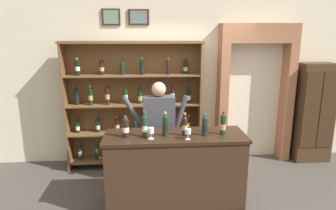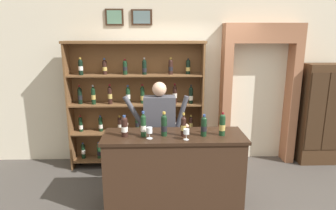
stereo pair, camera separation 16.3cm
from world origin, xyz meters
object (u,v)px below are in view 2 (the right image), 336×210
(side_cabinet, at_px, (319,114))
(shopkeeper, at_px, (159,123))
(tasting_bottle_riserva, at_px, (183,126))
(tasting_bottle_rosso, at_px, (164,125))
(tasting_bottle_grappa, at_px, (222,125))
(wine_shelf, at_px, (136,102))
(wine_glass_center, at_px, (149,131))
(wine_glass_spare, at_px, (186,132))
(tasting_bottle_vin_santo, at_px, (204,126))
(tasting_bottle_prosecco, at_px, (143,125))
(tasting_counter, at_px, (174,171))
(tasting_bottle_chianti, at_px, (124,126))

(side_cabinet, xyz_separation_m, shopkeeper, (-2.81, -0.81, 0.11))
(side_cabinet, distance_m, tasting_bottle_riserva, 2.88)
(tasting_bottle_rosso, relative_size, tasting_bottle_grappa, 1.03)
(wine_shelf, height_order, shopkeeper, wine_shelf)
(wine_shelf, xyz_separation_m, tasting_bottle_rosso, (0.44, -1.34, 0.02))
(tasting_bottle_rosso, relative_size, tasting_bottle_riserva, 1.03)
(wine_glass_center, height_order, wine_glass_spare, wine_glass_center)
(tasting_bottle_grappa, bearing_deg, tasting_bottle_vin_santo, -175.56)
(shopkeeper, relative_size, wine_glass_center, 11.17)
(wine_glass_spare, bearing_deg, tasting_bottle_prosecco, 165.12)
(wine_shelf, height_order, side_cabinet, wine_shelf)
(wine_shelf, distance_m, tasting_counter, 1.55)
(tasting_counter, xyz_separation_m, wine_glass_spare, (0.14, -0.19, 0.60))
(tasting_bottle_prosecco, relative_size, tasting_bottle_grappa, 1.07)
(tasting_bottle_prosecco, distance_m, wine_glass_center, 0.13)
(wine_glass_spare, bearing_deg, tasting_counter, 126.98)
(side_cabinet, bearing_deg, wine_shelf, -179.28)
(wine_shelf, xyz_separation_m, tasting_counter, (0.57, -1.30, -0.63))
(tasting_bottle_chianti, bearing_deg, tasting_bottle_grappa, 0.20)
(tasting_counter, xyz_separation_m, shopkeeper, (-0.18, 0.54, 0.49))
(tasting_bottle_chianti, xyz_separation_m, tasting_bottle_grappa, (1.23, 0.00, 0.01))
(shopkeeper, bearing_deg, tasting_bottle_riserva, -62.97)
(shopkeeper, height_order, tasting_bottle_chianti, shopkeeper)
(tasting_bottle_prosecco, bearing_deg, wine_shelf, 97.84)
(tasting_bottle_prosecco, bearing_deg, tasting_bottle_riserva, -0.50)
(tasting_bottle_riserva, bearing_deg, tasting_counter, 156.21)
(side_cabinet, bearing_deg, tasting_counter, -152.92)
(wine_shelf, xyz_separation_m, shopkeeper, (0.39, -0.77, -0.13))
(wine_shelf, relative_size, wine_glass_center, 15.90)
(wine_shelf, height_order, tasting_bottle_prosecco, wine_shelf)
(tasting_bottle_prosecco, bearing_deg, tasting_bottle_chianti, 179.42)
(tasting_counter, relative_size, tasting_bottle_rosso, 5.82)
(tasting_bottle_chianti, relative_size, tasting_bottle_grappa, 0.91)
(tasting_bottle_vin_santo, height_order, tasting_bottle_grappa, tasting_bottle_grappa)
(tasting_bottle_vin_santo, bearing_deg, tasting_bottle_rosso, 177.22)
(shopkeeper, relative_size, tasting_bottle_rosso, 5.15)
(shopkeeper, bearing_deg, tasting_counter, -71.15)
(tasting_bottle_rosso, xyz_separation_m, tasting_bottle_grappa, (0.73, -0.01, -0.00))
(tasting_bottle_prosecco, distance_m, tasting_bottle_vin_santo, 0.76)
(shopkeeper, distance_m, tasting_bottle_prosecco, 0.64)
(tasting_bottle_grappa, bearing_deg, wine_glass_center, -174.12)
(tasting_bottle_riserva, bearing_deg, tasting_bottle_grappa, 1.30)
(tasting_bottle_chianti, height_order, tasting_bottle_vin_santo, tasting_bottle_vin_santo)
(shopkeeper, bearing_deg, tasting_bottle_vin_santo, -46.98)
(tasting_counter, height_order, tasting_bottle_prosecco, tasting_bottle_prosecco)
(wine_glass_spare, bearing_deg, tasting_bottle_riserva, 99.99)
(tasting_bottle_grappa, bearing_deg, side_cabinet, 34.43)
(tasting_bottle_grappa, xyz_separation_m, wine_glass_spare, (-0.47, -0.15, -0.04))
(wine_shelf, height_order, wine_glass_spare, wine_shelf)
(tasting_bottle_chianti, bearing_deg, tasting_bottle_prosecco, -0.58)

